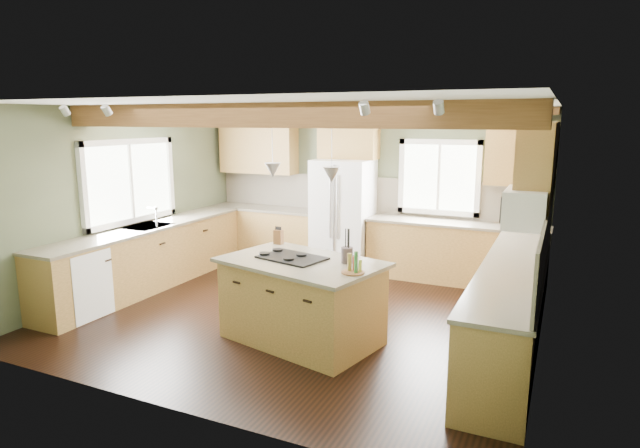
% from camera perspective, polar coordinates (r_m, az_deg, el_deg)
% --- Properties ---
extents(floor, '(5.60, 5.60, 0.00)m').
position_cam_1_polar(floor, '(6.89, -2.04, -9.53)').
color(floor, black).
rests_on(floor, ground).
extents(ceiling, '(5.60, 5.60, 0.00)m').
position_cam_1_polar(ceiling, '(6.45, -2.20, 12.62)').
color(ceiling, silver).
rests_on(ceiling, wall_back).
extents(wall_back, '(5.60, 0.00, 5.60)m').
position_cam_1_polar(wall_back, '(8.83, 5.24, 3.72)').
color(wall_back, '#475039').
rests_on(wall_back, ground).
extents(wall_left, '(0.00, 5.00, 5.00)m').
position_cam_1_polar(wall_left, '(8.19, -19.89, 2.52)').
color(wall_left, '#475039').
rests_on(wall_left, ground).
extents(wall_right, '(0.00, 5.00, 5.00)m').
position_cam_1_polar(wall_right, '(5.87, 23.10, -0.90)').
color(wall_right, '#475039').
rests_on(wall_right, ground).
extents(ceiling_beam, '(5.55, 0.26, 0.26)m').
position_cam_1_polar(ceiling_beam, '(5.81, -5.53, 11.46)').
color(ceiling_beam, brown).
rests_on(ceiling_beam, ceiling).
extents(soffit_trim, '(5.55, 0.20, 0.10)m').
position_cam_1_polar(soffit_trim, '(8.66, 5.17, 11.80)').
color(soffit_trim, brown).
rests_on(soffit_trim, ceiling).
extents(backsplash_back, '(5.58, 0.03, 0.58)m').
position_cam_1_polar(backsplash_back, '(8.83, 5.20, 3.13)').
color(backsplash_back, brown).
rests_on(backsplash_back, wall_back).
extents(backsplash_right, '(0.03, 3.70, 0.58)m').
position_cam_1_polar(backsplash_right, '(5.93, 22.91, -1.64)').
color(backsplash_right, brown).
rests_on(backsplash_right, wall_right).
extents(base_cab_back_left, '(2.02, 0.60, 0.88)m').
position_cam_1_polar(base_cab_back_left, '(9.46, -5.74, -1.08)').
color(base_cab_back_left, brown).
rests_on(base_cab_back_left, floor).
extents(counter_back_left, '(2.06, 0.64, 0.04)m').
position_cam_1_polar(counter_back_left, '(9.37, -5.80, 1.67)').
color(counter_back_left, brown).
rests_on(counter_back_left, base_cab_back_left).
extents(base_cab_back_right, '(2.62, 0.60, 0.88)m').
position_cam_1_polar(base_cab_back_right, '(8.32, 14.16, -3.06)').
color(base_cab_back_right, brown).
rests_on(base_cab_back_right, floor).
extents(counter_back_right, '(2.66, 0.64, 0.04)m').
position_cam_1_polar(counter_back_right, '(8.22, 14.31, 0.05)').
color(counter_back_right, brown).
rests_on(counter_back_right, base_cab_back_right).
extents(base_cab_left, '(0.60, 3.70, 0.88)m').
position_cam_1_polar(base_cab_left, '(8.19, -17.75, -3.49)').
color(base_cab_left, brown).
rests_on(base_cab_left, floor).
extents(counter_left, '(0.64, 3.74, 0.04)m').
position_cam_1_polar(counter_left, '(8.09, -17.94, -0.33)').
color(counter_left, brown).
rests_on(counter_left, base_cab_left).
extents(base_cab_right, '(0.60, 3.70, 0.88)m').
position_cam_1_polar(base_cab_right, '(6.15, 19.69, -8.44)').
color(base_cab_right, brown).
rests_on(base_cab_right, floor).
extents(counter_right, '(0.64, 3.74, 0.04)m').
position_cam_1_polar(counter_right, '(6.02, 19.97, -4.30)').
color(counter_right, brown).
rests_on(counter_right, base_cab_right).
extents(upper_cab_back_left, '(1.40, 0.35, 0.90)m').
position_cam_1_polar(upper_cab_back_left, '(9.47, -6.59, 8.14)').
color(upper_cab_back_left, brown).
rests_on(upper_cab_back_left, wall_back).
extents(upper_cab_over_fridge, '(0.96, 0.35, 0.70)m').
position_cam_1_polar(upper_cab_over_fridge, '(8.70, 3.07, 9.26)').
color(upper_cab_over_fridge, brown).
rests_on(upper_cab_over_fridge, wall_back).
extents(upper_cab_right, '(0.35, 2.20, 0.90)m').
position_cam_1_polar(upper_cab_right, '(6.68, 22.30, 6.17)').
color(upper_cab_right, brown).
rests_on(upper_cab_right, wall_right).
extents(upper_cab_back_corner, '(0.90, 0.35, 0.90)m').
position_cam_1_polar(upper_cab_back_corner, '(8.12, 20.50, 7.03)').
color(upper_cab_back_corner, brown).
rests_on(upper_cab_back_corner, wall_back).
extents(window_left, '(0.04, 1.60, 1.05)m').
position_cam_1_polar(window_left, '(8.18, -19.66, 4.30)').
color(window_left, white).
rests_on(window_left, wall_left).
extents(window_back, '(1.10, 0.04, 1.00)m').
position_cam_1_polar(window_back, '(8.47, 12.60, 4.89)').
color(window_back, white).
rests_on(window_back, wall_back).
extents(sink, '(0.50, 0.65, 0.03)m').
position_cam_1_polar(sink, '(8.09, -17.94, -0.30)').
color(sink, '#262628').
rests_on(sink, counter_left).
extents(faucet, '(0.02, 0.02, 0.28)m').
position_cam_1_polar(faucet, '(7.94, -17.05, 0.62)').
color(faucet, '#B2B2B7').
rests_on(faucet, sink).
extents(dishwasher, '(0.60, 0.60, 0.84)m').
position_cam_1_polar(dishwasher, '(7.32, -24.56, -5.78)').
color(dishwasher, white).
rests_on(dishwasher, floor).
extents(oven, '(0.60, 0.72, 0.84)m').
position_cam_1_polar(oven, '(4.95, 18.10, -13.32)').
color(oven, white).
rests_on(oven, floor).
extents(microwave, '(0.40, 0.70, 0.38)m').
position_cam_1_polar(microwave, '(5.78, 21.10, 1.61)').
color(microwave, white).
rests_on(microwave, wall_right).
extents(pendant_left, '(0.18, 0.18, 0.16)m').
position_cam_1_polar(pendant_left, '(5.92, -5.07, 5.74)').
color(pendant_left, '#B2B2B7').
rests_on(pendant_left, ceiling).
extents(pendant_right, '(0.18, 0.18, 0.16)m').
position_cam_1_polar(pendant_right, '(5.40, 1.24, 5.27)').
color(pendant_right, '#B2B2B7').
rests_on(pendant_right, ceiling).
extents(refrigerator, '(0.90, 0.74, 1.80)m').
position_cam_1_polar(refrigerator, '(8.64, 2.48, 0.91)').
color(refrigerator, silver).
rests_on(refrigerator, floor).
extents(island, '(1.81, 1.34, 0.88)m').
position_cam_1_polar(island, '(5.97, -1.96, -8.37)').
color(island, brown).
rests_on(island, floor).
extents(island_top, '(1.94, 1.47, 0.04)m').
position_cam_1_polar(island_top, '(5.83, -1.99, -4.10)').
color(island_top, brown).
rests_on(island_top, island).
extents(cooktop, '(0.79, 0.62, 0.02)m').
position_cam_1_polar(cooktop, '(5.91, -3.00, -3.61)').
color(cooktop, black).
rests_on(cooktop, island_top).
extents(knife_block, '(0.11, 0.08, 0.18)m').
position_cam_1_polar(knife_block, '(6.59, -4.46, -1.38)').
color(knife_block, brown).
rests_on(knife_block, island_top).
extents(utensil_crock, '(0.16, 0.16, 0.17)m').
position_cam_1_polar(utensil_crock, '(5.72, 2.89, -3.33)').
color(utensil_crock, '#413734').
rests_on(utensil_crock, island_top).
extents(bottle_tray, '(0.31, 0.31, 0.22)m').
position_cam_1_polar(bottle_tray, '(5.34, 3.54, -4.14)').
color(bottle_tray, brown).
rests_on(bottle_tray, island_top).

